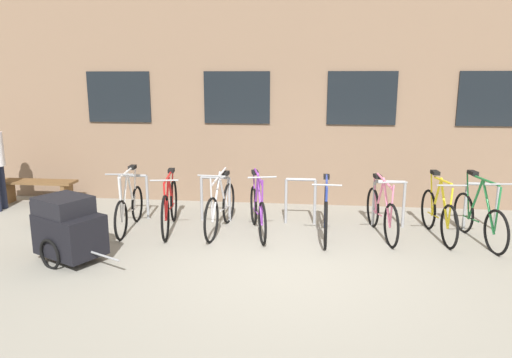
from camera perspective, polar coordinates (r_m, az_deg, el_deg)
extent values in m
plane|color=gray|center=(6.57, 4.06, -10.34)|extent=(42.00, 42.00, 0.00)
cube|color=#7A604C|center=(12.75, 5.68, 16.15)|extent=(28.00, 6.91, 6.80)
cube|color=black|center=(10.01, -16.22, 9.49)|extent=(1.30, 0.04, 1.01)
cube|color=black|center=(9.36, -2.33, 9.80)|extent=(1.30, 0.04, 1.01)
cube|color=black|center=(9.30, 12.66, 9.51)|extent=(1.30, 0.04, 1.01)
cube|color=black|center=(9.84, 26.84, 8.64)|extent=(1.30, 0.04, 1.01)
cylinder|color=gray|center=(8.91, -16.03, -2.04)|extent=(0.05, 0.05, 0.79)
cylinder|color=gray|center=(8.73, -12.98, -2.16)|extent=(0.05, 0.05, 0.79)
cylinder|color=gray|center=(8.73, -14.66, 0.41)|extent=(0.50, 0.05, 0.05)
cylinder|color=gray|center=(8.45, -6.58, -2.39)|extent=(0.05, 0.05, 0.79)
cylinder|color=gray|center=(8.35, -3.22, -2.50)|extent=(0.05, 0.05, 0.79)
cylinder|color=gray|center=(8.31, -4.96, 0.19)|extent=(0.50, 0.05, 0.05)
cylinder|color=gray|center=(8.25, 3.64, -2.70)|extent=(0.05, 0.05, 0.79)
cylinder|color=gray|center=(8.24, 7.12, -2.79)|extent=(0.05, 0.05, 0.79)
cylinder|color=gray|center=(8.15, 5.44, -0.06)|extent=(0.50, 0.05, 0.05)
cylinder|color=gray|center=(8.32, 14.03, -2.93)|extent=(0.05, 0.05, 0.79)
cylinder|color=gray|center=(8.40, 17.42, -2.98)|extent=(0.05, 0.05, 0.79)
cylinder|color=gray|center=(8.26, 15.89, -0.31)|extent=(0.50, 0.05, 0.05)
cylinder|color=gray|center=(8.65, 23.94, -3.06)|extent=(0.05, 0.05, 0.79)
cylinder|color=gray|center=(8.81, 27.05, -3.08)|extent=(0.05, 0.05, 0.79)
cylinder|color=gray|center=(8.64, 25.75, -0.54)|extent=(0.50, 0.05, 0.05)
torus|color=black|center=(8.34, -3.33, -2.91)|extent=(0.10, 0.72, 0.72)
torus|color=black|center=(7.38, -5.41, -4.97)|extent=(0.10, 0.72, 0.72)
cylinder|color=#B7B7BC|center=(7.56, -4.83, -2.13)|extent=(0.08, 0.50, 0.73)
cylinder|color=#B7B7BC|center=(7.95, -4.00, -1.85)|extent=(0.07, 0.37, 0.61)
cylinder|color=#B7B7BC|center=(7.65, -4.51, 0.32)|extent=(0.11, 0.81, 0.16)
cylinder|color=#B7B7BC|center=(8.11, -3.80, -3.55)|extent=(0.07, 0.52, 0.08)
cylinder|color=#B7B7BC|center=(8.19, -3.51, -1.24)|extent=(0.04, 0.20, 0.55)
cylinder|color=#B7B7BC|center=(7.31, -5.41, -2.43)|extent=(0.03, 0.08, 0.66)
cube|color=black|center=(8.04, -3.71, 0.69)|extent=(0.12, 0.21, 0.06)
cylinder|color=gray|center=(7.25, -5.40, 0.38)|extent=(0.44, 0.07, 0.03)
torus|color=black|center=(8.37, 13.92, -3.34)|extent=(0.14, 0.69, 0.69)
torus|color=black|center=(7.43, 16.01, -5.43)|extent=(0.14, 0.69, 0.69)
cylinder|color=pink|center=(7.61, 15.51, -2.73)|extent=(0.11, 0.49, 0.70)
cylinder|color=pink|center=(7.98, 14.67, -2.25)|extent=(0.09, 0.36, 0.62)
cylinder|color=pink|center=(7.69, 15.28, -0.24)|extent=(0.15, 0.79, 0.11)
cylinder|color=pink|center=(8.14, 14.39, -3.98)|extent=(0.10, 0.51, 0.07)
cylinder|color=pink|center=(8.21, 14.19, -1.65)|extent=(0.05, 0.20, 0.56)
cylinder|color=pink|center=(7.37, 16.10, -3.05)|extent=(0.04, 0.08, 0.63)
cube|color=black|center=(8.06, 14.47, 0.32)|extent=(0.13, 0.21, 0.06)
cylinder|color=gray|center=(7.31, 16.20, -0.40)|extent=(0.44, 0.09, 0.03)
torus|color=black|center=(8.53, 20.10, -3.47)|extent=(0.10, 0.68, 0.68)
torus|color=black|center=(7.67, 22.31, -5.37)|extent=(0.10, 0.68, 0.68)
cylinder|color=yellow|center=(7.83, 21.81, -2.88)|extent=(0.08, 0.46, 0.66)
cylinder|color=yellow|center=(8.15, 20.96, -2.07)|extent=(0.06, 0.33, 0.71)
cylinder|color=yellow|center=(7.89, 21.64, -0.18)|extent=(0.10, 0.73, 0.08)
cylinder|color=yellow|center=(8.32, 20.59, -4.06)|extent=(0.07, 0.48, 0.07)
cylinder|color=yellow|center=(8.37, 20.45, -1.51)|extent=(0.04, 0.20, 0.65)
cylinder|color=yellow|center=(7.61, 22.43, -3.17)|extent=(0.03, 0.08, 0.60)
cube|color=black|center=(8.21, 20.83, 0.73)|extent=(0.12, 0.21, 0.06)
cylinder|color=gray|center=(7.56, 22.56, -0.72)|extent=(0.44, 0.06, 0.03)
torus|color=black|center=(8.21, 8.39, -3.25)|extent=(0.06, 0.73, 0.73)
torus|color=black|center=(7.17, 8.42, -5.54)|extent=(0.06, 0.73, 0.73)
cylinder|color=#233893|center=(7.38, 8.48, -2.90)|extent=(0.05, 0.52, 0.65)
cylinder|color=#233893|center=(7.80, 8.45, -2.28)|extent=(0.05, 0.39, 0.60)
cylinder|color=#233893|center=(7.48, 8.54, -0.41)|extent=(0.06, 0.86, 0.09)
cylinder|color=#233893|center=(7.95, 8.39, -3.94)|extent=(0.04, 0.54, 0.08)
cylinder|color=#233893|center=(8.05, 8.45, -1.62)|extent=(0.03, 0.20, 0.53)
cylinder|color=#233893|center=(7.11, 8.49, -3.27)|extent=(0.03, 0.08, 0.58)
cube|color=black|center=(7.90, 8.52, 0.29)|extent=(0.10, 0.20, 0.06)
cylinder|color=gray|center=(7.06, 8.57, -0.72)|extent=(0.44, 0.04, 0.03)
torus|color=black|center=(8.58, -9.90, -2.58)|extent=(0.16, 0.74, 0.75)
torus|color=black|center=(7.54, -10.90, -4.68)|extent=(0.16, 0.74, 0.75)
cylinder|color=red|center=(7.75, -10.68, -2.23)|extent=(0.12, 0.52, 0.64)
cylinder|color=red|center=(8.17, -10.27, -1.52)|extent=(0.10, 0.40, 0.63)
cylinder|color=red|center=(7.86, -10.59, 0.24)|extent=(0.17, 0.85, 0.05)
cylinder|color=red|center=(8.32, -10.12, -3.23)|extent=(0.11, 0.54, 0.08)
cylinder|color=red|center=(8.42, -10.05, -0.91)|extent=(0.06, 0.20, 0.56)
cylinder|color=red|center=(7.49, -10.96, -2.55)|extent=(0.04, 0.08, 0.57)
cube|color=black|center=(8.27, -10.20, 1.02)|extent=(0.13, 0.21, 0.06)
cylinder|color=gray|center=(7.44, -11.03, -0.16)|extent=(0.44, 0.10, 0.03)
torus|color=black|center=(8.55, 23.76, -3.75)|extent=(0.14, 0.67, 0.67)
torus|color=black|center=(7.70, 27.02, -5.77)|extent=(0.14, 0.67, 0.67)
cylinder|color=#1E7238|center=(7.85, 26.27, -2.98)|extent=(0.11, 0.49, 0.74)
cylinder|color=#1E7238|center=(8.18, 24.98, -2.25)|extent=(0.09, 0.36, 0.74)
cylinder|color=#1E7238|center=(7.91, 25.96, -0.12)|extent=(0.16, 0.78, 0.04)
cylinder|color=#1E7238|center=(8.34, 24.50, -4.37)|extent=(0.10, 0.51, 0.07)
cylinder|color=#1E7238|center=(8.39, 24.22, -1.67)|extent=(0.05, 0.20, 0.69)
cylinder|color=#1E7238|center=(7.63, 27.17, -3.30)|extent=(0.04, 0.08, 0.68)
cube|color=black|center=(8.24, 24.72, 0.69)|extent=(0.13, 0.21, 0.06)
cylinder|color=gray|center=(7.57, 27.35, -0.56)|extent=(0.44, 0.09, 0.03)
torus|color=black|center=(8.24, -0.28, -3.22)|extent=(0.21, 0.67, 0.68)
torus|color=black|center=(7.26, 0.78, -5.39)|extent=(0.21, 0.67, 0.68)
cylinder|color=#722D99|center=(7.44, 0.47, -2.40)|extent=(0.16, 0.49, 0.75)
cylinder|color=#722D99|center=(7.84, 0.05, -1.96)|extent=(0.13, 0.37, 0.66)
cylinder|color=#722D99|center=(7.53, 0.29, 0.30)|extent=(0.23, 0.80, 0.12)
cylinder|color=#722D99|center=(8.00, -0.04, -3.88)|extent=(0.15, 0.51, 0.07)
cylinder|color=#722D99|center=(8.08, -0.20, -1.35)|extent=(0.07, 0.20, 0.60)
cylinder|color=#722D99|center=(7.19, 0.76, -2.73)|extent=(0.05, 0.08, 0.68)
cube|color=black|center=(7.93, -0.12, 0.81)|extent=(0.15, 0.22, 0.06)
cylinder|color=gray|center=(7.12, 0.74, 0.21)|extent=(0.43, 0.13, 0.03)
torus|color=black|center=(8.66, -14.15, -2.95)|extent=(0.10, 0.65, 0.65)
torus|color=black|center=(7.76, -15.99, -4.82)|extent=(0.10, 0.65, 0.65)
cylinder|color=silver|center=(7.92, -15.57, -1.99)|extent=(0.08, 0.47, 0.76)
cylinder|color=silver|center=(8.27, -14.85, -1.46)|extent=(0.07, 0.34, 0.73)
cylinder|color=silver|center=(7.99, -15.41, 0.77)|extent=(0.11, 0.74, 0.06)
cylinder|color=silver|center=(8.44, -14.56, -3.53)|extent=(0.07, 0.49, 0.07)
cylinder|color=silver|center=(8.50, -14.42, -0.92)|extent=(0.04, 0.20, 0.68)
cylinder|color=silver|center=(7.69, -16.09, -2.27)|extent=(0.04, 0.08, 0.70)
cube|color=black|center=(8.34, -14.71, 1.38)|extent=(0.12, 0.21, 0.06)
cylinder|color=gray|center=(7.63, -16.20, 0.54)|extent=(0.44, 0.07, 0.03)
cube|color=black|center=(7.06, -21.55, -6.20)|extent=(1.08, 0.95, 0.56)
cube|color=black|center=(7.03, -22.22, -2.95)|extent=(0.86, 0.82, 0.24)
torus|color=black|center=(7.30, -19.30, -7.03)|extent=(0.40, 0.23, 0.43)
torus|color=black|center=(6.96, -23.67, -8.34)|extent=(0.40, 0.23, 0.43)
cylinder|color=gray|center=(6.56, -17.77, -8.89)|extent=(0.50, 0.28, 0.03)
cube|color=brown|center=(10.45, -24.99, -0.31)|extent=(1.58, 0.40, 0.05)
cube|color=brown|center=(10.84, -27.73, -1.46)|extent=(0.08, 0.36, 0.43)
cube|color=brown|center=(10.19, -21.84, -1.72)|extent=(0.08, 0.36, 0.43)
cylinder|color=#1E2338|center=(10.39, -28.34, -0.83)|extent=(0.14, 0.14, 0.86)
cube|color=black|center=(8.95, -24.51, -3.78)|extent=(0.31, 0.24, 0.44)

